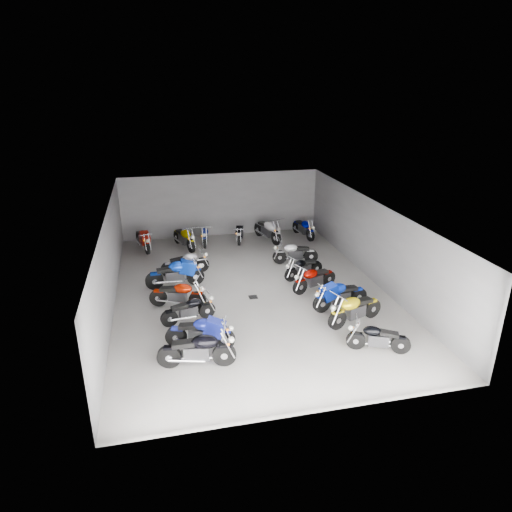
% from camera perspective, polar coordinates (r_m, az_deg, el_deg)
% --- Properties ---
extents(ground, '(14.00, 14.00, 0.00)m').
position_cam_1_polar(ground, '(17.50, -0.71, -4.45)').
color(ground, '#9D9A95').
rests_on(ground, ground).
extents(wall_back, '(10.00, 0.10, 3.20)m').
position_cam_1_polar(wall_back, '(23.43, -4.34, 6.41)').
color(wall_back, slate).
rests_on(wall_back, ground).
extents(wall_left, '(0.10, 14.00, 3.20)m').
position_cam_1_polar(wall_left, '(16.63, -17.83, -0.93)').
color(wall_left, slate).
rests_on(wall_left, ground).
extents(wall_right, '(0.10, 14.00, 3.20)m').
position_cam_1_polar(wall_right, '(18.50, 14.60, 1.65)').
color(wall_right, slate).
rests_on(wall_right, ground).
extents(ceiling, '(10.00, 14.00, 0.04)m').
position_cam_1_polar(ceiling, '(16.36, -0.76, 5.76)').
color(ceiling, black).
rests_on(ceiling, wall_back).
extents(drain_grate, '(0.32, 0.32, 0.01)m').
position_cam_1_polar(drain_grate, '(17.06, -0.36, -5.15)').
color(drain_grate, black).
rests_on(drain_grate, ground).
extents(motorcycle_left_a, '(2.22, 0.57, 0.98)m').
position_cam_1_polar(motorcycle_left_a, '(13.10, -7.32, -11.56)').
color(motorcycle_left_a, black).
rests_on(motorcycle_left_a, ground).
extents(motorcycle_left_b, '(2.07, 0.79, 0.94)m').
position_cam_1_polar(motorcycle_left_b, '(13.93, -6.90, -9.49)').
color(motorcycle_left_b, black).
rests_on(motorcycle_left_b, ground).
extents(motorcycle_left_c, '(1.86, 0.57, 0.83)m').
position_cam_1_polar(motorcycle_left_c, '(15.38, -8.38, -6.65)').
color(motorcycle_left_c, black).
rests_on(motorcycle_left_c, ground).
extents(motorcycle_left_d, '(1.99, 0.81, 0.91)m').
position_cam_1_polar(motorcycle_left_d, '(16.39, -9.70, -4.74)').
color(motorcycle_left_d, black).
rests_on(motorcycle_left_d, ground).
extents(motorcycle_left_e, '(2.29, 0.48, 1.00)m').
position_cam_1_polar(motorcycle_left_e, '(17.93, -10.01, -2.21)').
color(motorcycle_left_e, black).
rests_on(motorcycle_left_e, ground).
extents(motorcycle_left_f, '(2.02, 0.47, 0.89)m').
position_cam_1_polar(motorcycle_left_f, '(19.07, -8.78, -0.88)').
color(motorcycle_left_f, black).
rests_on(motorcycle_left_f, ground).
extents(motorcycle_right_a, '(1.77, 0.85, 0.82)m').
position_cam_1_polar(motorcycle_right_a, '(14.17, 14.96, -9.84)').
color(motorcycle_right_a, black).
rests_on(motorcycle_right_a, ground).
extents(motorcycle_right_b, '(2.13, 0.84, 0.97)m').
position_cam_1_polar(motorcycle_right_b, '(15.44, 12.23, -6.49)').
color(motorcycle_right_b, black).
rests_on(motorcycle_right_b, ground).
extents(motorcycle_right_c, '(2.14, 0.56, 0.94)m').
position_cam_1_polar(motorcycle_right_c, '(16.31, 10.42, -4.84)').
color(motorcycle_right_c, black).
rests_on(motorcycle_right_c, ground).
extents(motorcycle_right_d, '(1.94, 0.86, 0.89)m').
position_cam_1_polar(motorcycle_right_d, '(17.55, 7.27, -2.80)').
color(motorcycle_right_d, black).
rests_on(motorcycle_right_d, ground).
extents(motorcycle_right_e, '(1.79, 0.76, 0.82)m').
position_cam_1_polar(motorcycle_right_e, '(18.59, 5.93, -1.46)').
color(motorcycle_right_e, black).
rests_on(motorcycle_right_e, ground).
extents(motorcycle_right_f, '(2.01, 0.46, 0.89)m').
position_cam_1_polar(motorcycle_right_f, '(20.03, 4.87, 0.40)').
color(motorcycle_right_f, black).
rests_on(motorcycle_right_f, ground).
extents(motorcycle_back_a, '(0.69, 2.09, 0.93)m').
position_cam_1_polar(motorcycle_back_a, '(22.22, -13.95, 2.04)').
color(motorcycle_back_a, black).
rests_on(motorcycle_back_a, ground).
extents(motorcycle_back_b, '(0.89, 2.10, 0.96)m').
position_cam_1_polar(motorcycle_back_b, '(22.02, -8.95, 2.29)').
color(motorcycle_back_b, black).
rests_on(motorcycle_back_b, ground).
extents(motorcycle_back_c, '(0.48, 1.97, 0.87)m').
position_cam_1_polar(motorcycle_back_c, '(22.46, -6.41, 2.67)').
color(motorcycle_back_c, black).
rests_on(motorcycle_back_c, ground).
extents(motorcycle_back_d, '(0.63, 1.81, 0.81)m').
position_cam_1_polar(motorcycle_back_d, '(22.71, -1.99, 2.92)').
color(motorcycle_back_d, black).
rests_on(motorcycle_back_d, ground).
extents(motorcycle_back_e, '(0.85, 2.27, 1.02)m').
position_cam_1_polar(motorcycle_back_e, '(22.78, 1.48, 3.29)').
color(motorcycle_back_e, black).
rests_on(motorcycle_back_e, ground).
extents(motorcycle_back_f, '(0.57, 2.05, 0.91)m').
position_cam_1_polar(motorcycle_back_f, '(23.42, 5.99, 3.52)').
color(motorcycle_back_f, black).
rests_on(motorcycle_back_f, ground).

